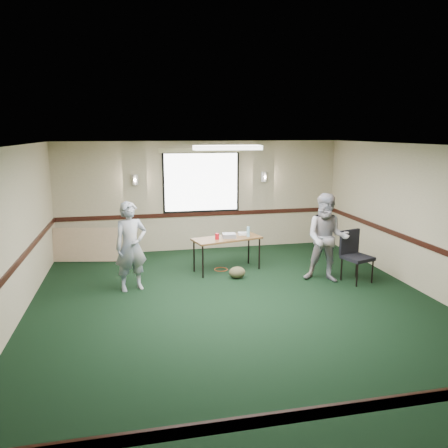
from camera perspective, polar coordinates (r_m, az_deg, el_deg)
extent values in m
plane|color=black|center=(7.42, 2.14, -11.16)|extent=(8.00, 8.00, 0.00)
plane|color=tan|center=(10.86, -2.99, 3.66)|extent=(7.00, 0.00, 7.00)
plane|color=tan|center=(3.49, 19.26, -15.42)|extent=(7.00, 0.00, 7.00)
plane|color=tan|center=(7.03, -26.63, -2.19)|extent=(0.00, 8.00, 8.00)
plane|color=tan|center=(8.55, 25.59, 0.23)|extent=(0.00, 8.00, 8.00)
plane|color=silver|center=(6.83, 2.32, 10.15)|extent=(8.00, 8.00, 0.00)
cube|color=black|center=(10.92, -2.95, 1.31)|extent=(7.00, 0.03, 0.10)
cube|color=black|center=(3.72, 18.62, -21.51)|extent=(7.00, 0.03, 0.10)
cube|color=black|center=(7.14, -26.18, -5.69)|extent=(0.03, 8.00, 0.10)
cube|color=black|center=(8.64, 25.24, -2.69)|extent=(0.03, 8.00, 0.10)
cube|color=black|center=(10.79, -2.98, 5.48)|extent=(1.90, 0.01, 1.50)
cube|color=white|center=(10.79, -2.98, 5.48)|extent=(1.80, 0.02, 1.40)
cube|color=#C2B889|center=(10.73, -3.03, 9.57)|extent=(2.05, 0.08, 0.10)
cylinder|color=silver|center=(10.61, -11.56, 5.69)|extent=(0.16, 0.16, 0.25)
cylinder|color=silver|center=(11.11, 5.26, 6.15)|extent=(0.16, 0.16, 0.25)
cube|color=white|center=(7.81, 0.47, 9.94)|extent=(1.20, 0.32, 0.08)
cube|color=#4F3516|center=(9.23, 0.39, -1.91)|extent=(1.54, 0.92, 0.04)
cylinder|color=black|center=(8.85, -2.78, -4.96)|extent=(0.03, 0.03, 0.68)
cylinder|color=black|center=(9.44, 4.63, -3.90)|extent=(0.03, 0.03, 0.68)
cylinder|color=black|center=(9.25, -3.94, -4.21)|extent=(0.03, 0.03, 0.68)
cylinder|color=black|center=(9.82, 3.24, -3.25)|extent=(0.03, 0.03, 0.68)
cube|color=gray|center=(9.20, 0.66, -1.53)|extent=(0.30, 0.25, 0.09)
cube|color=white|center=(9.49, 2.50, -1.26)|extent=(0.22, 0.18, 0.05)
cylinder|color=#AD0B15|center=(9.06, -0.91, -1.63)|extent=(0.08, 0.08, 0.13)
cylinder|color=#84C1D8|center=(9.29, 3.19, -1.01)|extent=(0.07, 0.07, 0.22)
ellipsoid|color=#4C462B|center=(8.90, 1.72, -6.34)|extent=(0.41, 0.36, 0.24)
torus|color=#C94619|center=(9.46, -0.40, -5.95)|extent=(0.32, 0.32, 0.01)
cube|color=tan|center=(10.48, -17.57, -2.58)|extent=(1.52, 0.50, 0.77)
cube|color=black|center=(8.98, 17.05, -4.24)|extent=(0.62, 0.62, 0.07)
cube|color=black|center=(9.07, 16.06, -2.24)|extent=(0.49, 0.20, 0.49)
cylinder|color=black|center=(8.77, 16.98, -6.41)|extent=(0.03, 0.03, 0.46)
cylinder|color=black|center=(9.07, 18.81, -5.93)|extent=(0.03, 0.03, 0.46)
cylinder|color=black|center=(9.05, 15.08, -5.74)|extent=(0.03, 0.03, 0.46)
cylinder|color=black|center=(9.33, 16.91, -5.30)|extent=(0.03, 0.03, 0.46)
imported|color=#3A5380|center=(8.26, -12.06, -2.89)|extent=(0.70, 0.57, 1.67)
imported|color=#7996BC|center=(8.77, 13.28, -1.81)|extent=(1.06, 0.98, 1.75)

